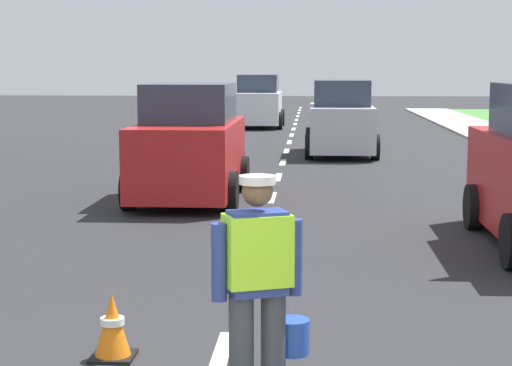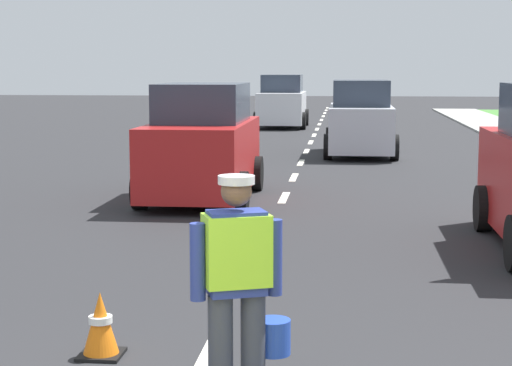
{
  "view_description": "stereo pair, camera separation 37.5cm",
  "coord_description": "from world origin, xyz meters",
  "px_view_note": "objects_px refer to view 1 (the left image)",
  "views": [
    {
      "loc": [
        0.76,
        -4.25,
        2.42
      ],
      "look_at": [
        0.11,
        5.58,
        1.1
      ],
      "focal_mm": 60.83,
      "sensor_mm": 36.0,
      "label": 1
    },
    {
      "loc": [
        1.13,
        -4.22,
        2.42
      ],
      "look_at": [
        0.11,
        5.58,
        1.1
      ],
      "focal_mm": 60.83,
      "sensor_mm": 36.0,
      "label": 2
    }
  ],
  "objects_px": {
    "car_oncoming_lead": "(190,146)",
    "car_oncoming_third": "(258,103)",
    "road_worker": "(260,278)",
    "car_outgoing_far": "(341,120)",
    "traffic_cone_near": "(112,326)"
  },
  "relations": [
    {
      "from": "car_outgoing_far",
      "to": "car_oncoming_lead",
      "type": "relative_size",
      "value": 0.99
    },
    {
      "from": "road_worker",
      "to": "car_outgoing_far",
      "type": "distance_m",
      "value": 18.04
    },
    {
      "from": "road_worker",
      "to": "car_oncoming_lead",
      "type": "bearing_deg",
      "value": 101.0
    },
    {
      "from": "road_worker",
      "to": "car_oncoming_lead",
      "type": "xyz_separation_m",
      "value": [
        -1.88,
        9.67,
        0.06
      ]
    },
    {
      "from": "traffic_cone_near",
      "to": "car_oncoming_lead",
      "type": "relative_size",
      "value": 0.14
    },
    {
      "from": "car_oncoming_lead",
      "to": "car_oncoming_third",
      "type": "relative_size",
      "value": 1.06
    },
    {
      "from": "road_worker",
      "to": "car_outgoing_far",
      "type": "height_order",
      "value": "car_outgoing_far"
    },
    {
      "from": "traffic_cone_near",
      "to": "car_oncoming_lead",
      "type": "height_order",
      "value": "car_oncoming_lead"
    },
    {
      "from": "road_worker",
      "to": "traffic_cone_near",
      "type": "height_order",
      "value": "road_worker"
    },
    {
      "from": "car_outgoing_far",
      "to": "car_oncoming_third",
      "type": "relative_size",
      "value": 1.05
    },
    {
      "from": "car_oncoming_third",
      "to": "traffic_cone_near",
      "type": "bearing_deg",
      "value": -88.86
    },
    {
      "from": "car_outgoing_far",
      "to": "car_oncoming_third",
      "type": "height_order",
      "value": "car_oncoming_third"
    },
    {
      "from": "car_oncoming_lead",
      "to": "car_oncoming_third",
      "type": "bearing_deg",
      "value": 89.91
    },
    {
      "from": "traffic_cone_near",
      "to": "road_worker",
      "type": "bearing_deg",
      "value": -35.18
    },
    {
      "from": "traffic_cone_near",
      "to": "car_outgoing_far",
      "type": "distance_m",
      "value": 17.28
    }
  ]
}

